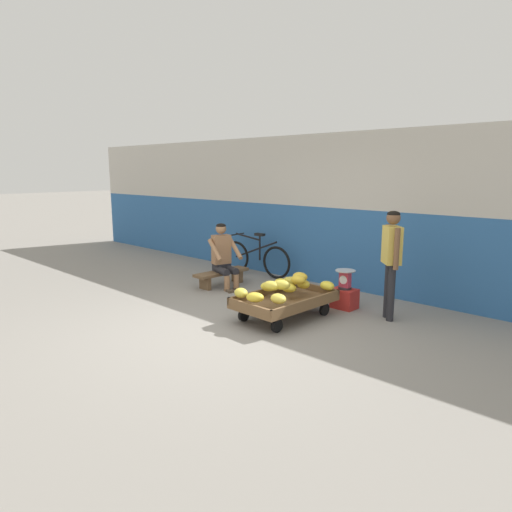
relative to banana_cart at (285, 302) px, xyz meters
The scene contains 10 objects.
ground_plane 0.99m from the banana_cart, 106.90° to the right, with size 80.00×80.00×0.00m, color gray.
back_wall 2.45m from the banana_cart, 97.39° to the left, with size 16.00×0.30×2.71m.
banana_cart is the anchor object (origin of this frame).
banana_pile 0.22m from the banana_cart, behind, with size 0.92×1.42×0.26m.
low_bench 2.14m from the banana_cart, 162.27° to the left, with size 0.33×1.11×0.27m.
vendor_seated 2.08m from the banana_cart, 162.22° to the left, with size 0.73×0.59×1.14m.
plastic_crate 1.06m from the banana_cart, 70.88° to the left, with size 0.36×0.28×0.30m.
weighing_scale 1.08m from the banana_cart, 70.86° to the left, with size 0.30×0.30×0.29m.
bicycle_near_left 2.74m from the banana_cart, 142.13° to the left, with size 1.66×0.48×0.86m.
customer_adult 1.62m from the banana_cart, 42.12° to the left, with size 0.37×0.37×1.53m.
Camera 1 is at (4.24, -3.88, 2.07)m, focal length 31.99 mm.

